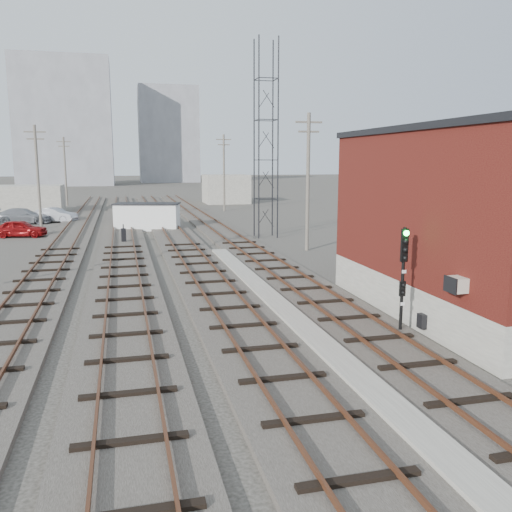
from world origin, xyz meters
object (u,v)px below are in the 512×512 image
object	(u,v)px
switch_stand	(124,235)
car_grey	(23,216)
site_trailer	(147,216)
car_red	(20,228)
signal_mast	(403,274)
car_silver	(54,215)

from	to	relation	value
switch_stand	car_grey	world-z (taller)	car_grey
switch_stand	site_trailer	size ratio (longest dim) A/B	0.23
site_trailer	car_red	size ratio (longest dim) A/B	1.49
signal_mast	site_trailer	xyz separation A→B (m)	(-7.06, 31.55, -0.99)
switch_stand	car_grey	size ratio (longest dim) A/B	0.26
signal_mast	car_grey	world-z (taller)	signal_mast
car_silver	signal_mast	bearing A→B (deg)	-136.80
car_red	car_grey	world-z (taller)	car_grey
switch_stand	site_trailer	xyz separation A→B (m)	(2.07, 7.96, 0.54)
switch_stand	car_red	bearing A→B (deg)	134.77
signal_mast	site_trailer	size ratio (longest dim) A/B	0.63
switch_stand	car_red	size ratio (longest dim) A/B	0.34
car_silver	site_trailer	bearing A→B (deg)	-112.02
switch_stand	car_silver	world-z (taller)	switch_stand
site_trailer	car_grey	xyz separation A→B (m)	(-11.28, 7.61, -0.44)
signal_mast	car_red	distance (m)	34.00
car_silver	car_grey	distance (m)	2.80
site_trailer	car_grey	world-z (taller)	site_trailer
switch_stand	car_grey	distance (m)	18.09
car_red	car_silver	xyz separation A→B (m)	(1.42, 10.36, 0.03)
signal_mast	car_grey	xyz separation A→B (m)	(-18.34, 39.16, -1.42)
signal_mast	site_trailer	distance (m)	32.35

